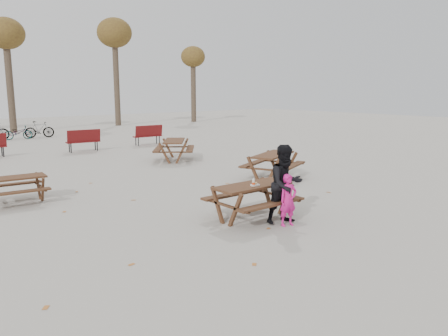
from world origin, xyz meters
TOP-DOWN VIEW (x-y plane):
  - ground at (0.00, 0.00)m, footprint 80.00×80.00m
  - main_picnic_table at (0.00, 0.00)m, footprint 1.80×1.45m
  - food_tray at (-0.06, -0.14)m, footprint 0.18×0.11m
  - bread_roll at (-0.06, -0.14)m, footprint 0.14×0.06m
  - soda_bottle at (-0.11, -0.14)m, footprint 0.07×0.07m
  - child at (0.23, -0.85)m, footprint 0.45×0.34m
  - adult at (0.33, -0.68)m, footprint 0.93×0.79m
  - picnic_table_east at (3.45, 2.78)m, footprint 2.34×2.15m
  - picnic_table_north at (-3.81, 4.70)m, footprint 1.68×1.39m
  - picnic_table_far at (3.04, 7.94)m, footprint 2.38×2.45m
  - park_bench_row at (-0.59, 12.63)m, footprint 11.75×2.62m
  - tree_row at (0.90, 25.15)m, footprint 32.17×3.52m
  - fallen_leaves at (0.50, 2.50)m, footprint 11.00×11.00m

SIDE VIEW (x-z plane):
  - ground at x=0.00m, z-range 0.00..0.00m
  - fallen_leaves at x=0.50m, z-range 0.00..0.01m
  - picnic_table_north at x=-3.81m, z-range 0.00..0.68m
  - picnic_table_east at x=3.45m, z-range 0.00..0.82m
  - picnic_table_far at x=3.04m, z-range 0.00..0.82m
  - park_bench_row at x=-0.59m, z-range 0.00..1.03m
  - child at x=0.23m, z-range 0.00..1.10m
  - main_picnic_table at x=0.00m, z-range 0.20..0.97m
  - food_tray at x=-0.06m, z-range 0.78..0.81m
  - bread_roll at x=-0.06m, z-range 0.81..0.86m
  - adult at x=0.33m, z-range 0.00..1.69m
  - soda_bottle at x=-0.11m, z-range 0.76..0.93m
  - tree_row at x=0.90m, z-range 2.06..10.32m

